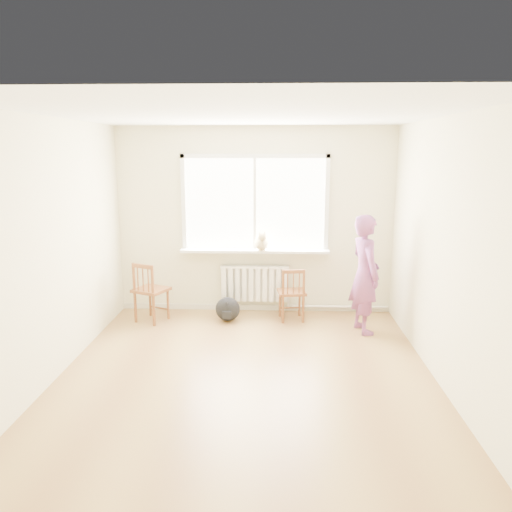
# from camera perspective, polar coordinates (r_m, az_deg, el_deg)

# --- Properties ---
(floor) EXTENTS (4.50, 4.50, 0.00)m
(floor) POSITION_cam_1_polar(r_m,az_deg,el_deg) (5.49, -1.15, -13.49)
(floor) COLOR olive
(floor) RESTS_ON ground
(ceiling) EXTENTS (4.50, 4.50, 0.00)m
(ceiling) POSITION_cam_1_polar(r_m,az_deg,el_deg) (4.96, -1.29, 15.91)
(ceiling) COLOR white
(ceiling) RESTS_ON back_wall
(back_wall) EXTENTS (4.00, 0.01, 2.70)m
(back_wall) POSITION_cam_1_polar(r_m,az_deg,el_deg) (7.27, -0.12, 4.02)
(back_wall) COLOR beige
(back_wall) RESTS_ON ground
(window) EXTENTS (2.12, 0.05, 1.42)m
(window) POSITION_cam_1_polar(r_m,az_deg,el_deg) (7.21, -0.13, 6.45)
(window) COLOR white
(window) RESTS_ON back_wall
(windowsill) EXTENTS (2.15, 0.22, 0.04)m
(windowsill) POSITION_cam_1_polar(r_m,az_deg,el_deg) (7.23, -0.16, 0.60)
(windowsill) COLOR white
(windowsill) RESTS_ON back_wall
(radiator) EXTENTS (1.00, 0.12, 0.55)m
(radiator) POSITION_cam_1_polar(r_m,az_deg,el_deg) (7.36, -0.15, -3.11)
(radiator) COLOR white
(radiator) RESTS_ON back_wall
(heating_pipe) EXTENTS (1.40, 0.04, 0.04)m
(heating_pipe) POSITION_cam_1_polar(r_m,az_deg,el_deg) (7.55, 9.44, -5.74)
(heating_pipe) COLOR silver
(heating_pipe) RESTS_ON back_wall
(baseboard) EXTENTS (4.00, 0.03, 0.08)m
(baseboard) POSITION_cam_1_polar(r_m,az_deg,el_deg) (7.55, -0.12, -5.89)
(baseboard) COLOR beige
(baseboard) RESTS_ON ground
(chair_left) EXTENTS (0.55, 0.54, 0.85)m
(chair_left) POSITION_cam_1_polar(r_m,az_deg,el_deg) (7.10, -12.13, -4.05)
(chair_left) COLOR brown
(chair_left) RESTS_ON floor
(chair_right) EXTENTS (0.42, 0.41, 0.76)m
(chair_right) POSITION_cam_1_polar(r_m,az_deg,el_deg) (7.02, 4.14, -4.37)
(chair_right) COLOR brown
(chair_right) RESTS_ON floor
(person) EXTENTS (0.51, 0.65, 1.56)m
(person) POSITION_cam_1_polar(r_m,az_deg,el_deg) (6.64, 12.35, -2.04)
(person) COLOR #C64273
(person) RESTS_ON floor
(cat) EXTENTS (0.23, 0.46, 0.30)m
(cat) POSITION_cam_1_polar(r_m,az_deg,el_deg) (7.11, 0.63, 1.59)
(cat) COLOR beige
(cat) RESTS_ON windowsill
(backpack) EXTENTS (0.41, 0.36, 0.34)m
(backpack) POSITION_cam_1_polar(r_m,az_deg,el_deg) (7.06, -3.25, -6.07)
(backpack) COLOR black
(backpack) RESTS_ON floor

